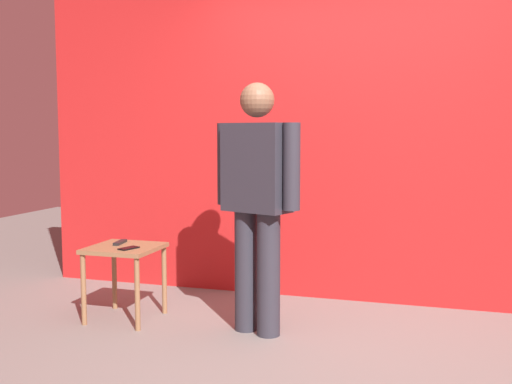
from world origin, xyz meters
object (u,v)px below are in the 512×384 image
standing_person (257,195)px  cell_phone (129,248)px  side_table (125,258)px  tv_remote (120,242)px

standing_person → cell_phone: size_ratio=11.55×
side_table → tv_remote: bearing=136.1°
tv_remote → standing_person: bearing=-12.1°
standing_person → side_table: (-0.99, 0.00, -0.49)m
cell_phone → side_table: bearing=153.1°
standing_person → side_table: size_ratio=3.12×
standing_person → side_table: 1.11m
side_table → cell_phone: (0.08, -0.09, 0.09)m
cell_phone → tv_remote: 0.22m
side_table → tv_remote: size_ratio=3.13×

